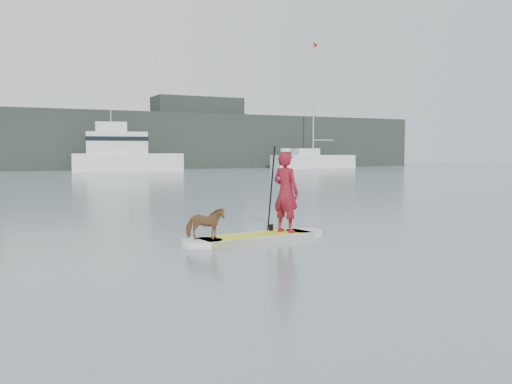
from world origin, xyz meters
name	(u,v)px	position (x,y,z in m)	size (l,w,h in m)	color
ground	(323,263)	(0.00, 0.00, 0.00)	(140.00, 140.00, 0.00)	slate
paddleboard	(256,238)	(0.06, 2.60, 0.06)	(3.28, 1.10, 0.12)	yellow
paddler	(286,192)	(0.80, 2.69, 0.97)	(0.62, 0.41, 1.70)	maroon
white_cap	(286,150)	(0.80, 2.69, 1.86)	(0.22, 0.22, 0.07)	silver
dog	(205,224)	(-1.11, 2.46, 0.43)	(0.33, 0.73, 0.62)	brown
paddle	(271,199)	(0.61, 2.99, 0.80)	(0.10, 0.30, 2.00)	black
sailboat_f	(312,160)	(28.30, 45.72, 0.92)	(9.33, 3.48, 13.68)	white
motor_yacht_a	(123,153)	(7.54, 46.11, 1.70)	(10.49, 4.79, 6.06)	white
shore_mass	(31,140)	(0.00, 53.00, 3.00)	(90.00, 6.00, 6.00)	black
shore_building_east	(198,133)	(18.00, 54.00, 4.00)	(10.00, 4.00, 8.00)	black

